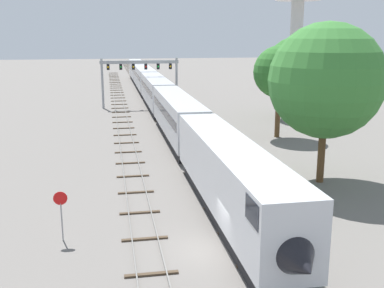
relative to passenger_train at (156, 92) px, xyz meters
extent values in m
plane|color=slate|center=(-2.00, -49.01, -2.61)|extent=(400.00, 400.00, 0.00)
cube|color=slate|center=(-0.72, 10.99, -2.53)|extent=(0.07, 200.00, 0.16)
cube|color=slate|center=(0.72, 10.99, -2.53)|extent=(0.07, 200.00, 0.16)
cube|color=#473828|center=(0.00, -51.01, -2.56)|extent=(2.60, 0.24, 0.10)
cube|color=#473828|center=(0.00, -47.01, -2.56)|extent=(2.60, 0.24, 0.10)
cube|color=#473828|center=(0.00, -43.01, -2.56)|extent=(2.60, 0.24, 0.10)
cube|color=#473828|center=(0.00, -39.01, -2.56)|extent=(2.60, 0.24, 0.10)
cube|color=#473828|center=(0.00, -35.01, -2.56)|extent=(2.60, 0.24, 0.10)
cube|color=#473828|center=(0.00, -31.01, -2.56)|extent=(2.60, 0.24, 0.10)
cube|color=#473828|center=(0.00, -27.01, -2.56)|extent=(2.60, 0.24, 0.10)
cube|color=#473828|center=(0.00, -23.01, -2.56)|extent=(2.60, 0.24, 0.10)
cube|color=#473828|center=(0.00, -19.01, -2.56)|extent=(2.60, 0.24, 0.10)
cube|color=#473828|center=(0.00, -15.01, -2.56)|extent=(2.60, 0.24, 0.10)
cube|color=#473828|center=(0.00, -11.01, -2.56)|extent=(2.60, 0.24, 0.10)
cube|color=#473828|center=(0.00, -7.01, -2.56)|extent=(2.60, 0.24, 0.10)
cube|color=#473828|center=(0.00, -3.01, -2.56)|extent=(2.60, 0.24, 0.10)
cube|color=#473828|center=(0.00, 0.99, -2.56)|extent=(2.60, 0.24, 0.10)
cube|color=#473828|center=(0.00, 4.99, -2.56)|extent=(2.60, 0.24, 0.10)
cube|color=#473828|center=(0.00, 8.99, -2.56)|extent=(2.60, 0.24, 0.10)
cube|color=#473828|center=(0.00, 12.99, -2.56)|extent=(2.60, 0.24, 0.10)
cube|color=#473828|center=(0.00, 16.99, -2.56)|extent=(2.60, 0.24, 0.10)
cube|color=#473828|center=(0.00, 20.99, -2.56)|extent=(2.60, 0.24, 0.10)
cube|color=#473828|center=(0.00, 24.99, -2.56)|extent=(2.60, 0.24, 0.10)
cube|color=#473828|center=(0.00, 28.99, -2.56)|extent=(2.60, 0.24, 0.10)
cube|color=#473828|center=(0.00, 32.99, -2.56)|extent=(2.60, 0.24, 0.10)
cube|color=#473828|center=(0.00, 36.99, -2.56)|extent=(2.60, 0.24, 0.10)
cube|color=#473828|center=(0.00, 40.99, -2.56)|extent=(2.60, 0.24, 0.10)
cube|color=#473828|center=(0.00, 44.99, -2.56)|extent=(2.60, 0.24, 0.10)
cube|color=#473828|center=(0.00, 48.99, -2.56)|extent=(2.60, 0.24, 0.10)
cube|color=#473828|center=(0.00, 52.99, -2.56)|extent=(2.60, 0.24, 0.10)
cube|color=#473828|center=(0.00, 56.99, -2.56)|extent=(2.60, 0.24, 0.10)
cube|color=#473828|center=(0.00, 60.99, -2.56)|extent=(2.60, 0.24, 0.10)
cube|color=#473828|center=(0.00, 64.99, -2.56)|extent=(2.60, 0.24, 0.10)
cube|color=#473828|center=(0.00, 68.99, -2.56)|extent=(2.60, 0.24, 0.10)
cube|color=#473828|center=(0.00, 72.99, -2.56)|extent=(2.60, 0.24, 0.10)
cube|color=#473828|center=(0.00, 76.99, -2.56)|extent=(2.60, 0.24, 0.10)
cube|color=#473828|center=(0.00, 80.99, -2.56)|extent=(2.60, 0.24, 0.10)
cube|color=#473828|center=(0.00, 84.99, -2.56)|extent=(2.60, 0.24, 0.10)
cube|color=#473828|center=(0.00, 88.99, -2.56)|extent=(2.60, 0.24, 0.10)
cube|color=#473828|center=(0.00, 92.99, -2.56)|extent=(2.60, 0.24, 0.10)
cube|color=#473828|center=(0.00, 96.99, -2.56)|extent=(2.60, 0.24, 0.10)
cube|color=#473828|center=(0.00, 100.99, -2.56)|extent=(2.60, 0.24, 0.10)
cube|color=#473828|center=(0.00, 104.99, -2.56)|extent=(2.60, 0.24, 0.10)
cube|color=#473828|center=(0.00, 108.99, -2.56)|extent=(2.60, 0.24, 0.10)
cube|color=slate|center=(-6.22, -9.01, -2.53)|extent=(0.07, 160.00, 0.16)
cube|color=slate|center=(-4.78, -9.01, -2.53)|extent=(0.07, 160.00, 0.16)
cube|color=#473828|center=(-5.50, -51.01, -2.56)|extent=(2.60, 0.24, 0.10)
cube|color=#473828|center=(-5.50, -47.01, -2.56)|extent=(2.60, 0.24, 0.10)
cube|color=#473828|center=(-5.50, -43.01, -2.56)|extent=(2.60, 0.24, 0.10)
cube|color=#473828|center=(-5.50, -39.01, -2.56)|extent=(2.60, 0.24, 0.10)
cube|color=#473828|center=(-5.50, -35.01, -2.56)|extent=(2.60, 0.24, 0.10)
cube|color=#473828|center=(-5.50, -31.01, -2.56)|extent=(2.60, 0.24, 0.10)
cube|color=#473828|center=(-5.50, -27.01, -2.56)|extent=(2.60, 0.24, 0.10)
cube|color=#473828|center=(-5.50, -23.01, -2.56)|extent=(2.60, 0.24, 0.10)
cube|color=#473828|center=(-5.50, -19.01, -2.56)|extent=(2.60, 0.24, 0.10)
cube|color=#473828|center=(-5.50, -15.01, -2.56)|extent=(2.60, 0.24, 0.10)
cube|color=#473828|center=(-5.50, -11.01, -2.56)|extent=(2.60, 0.24, 0.10)
cube|color=#473828|center=(-5.50, -7.01, -2.56)|extent=(2.60, 0.24, 0.10)
cube|color=#473828|center=(-5.50, -3.01, -2.56)|extent=(2.60, 0.24, 0.10)
cube|color=#473828|center=(-5.50, 0.99, -2.56)|extent=(2.60, 0.24, 0.10)
cube|color=#473828|center=(-5.50, 4.99, -2.56)|extent=(2.60, 0.24, 0.10)
cube|color=#473828|center=(-5.50, 8.99, -2.56)|extent=(2.60, 0.24, 0.10)
cube|color=#473828|center=(-5.50, 12.99, -2.56)|extent=(2.60, 0.24, 0.10)
cube|color=#473828|center=(-5.50, 16.99, -2.56)|extent=(2.60, 0.24, 0.10)
cube|color=#473828|center=(-5.50, 20.99, -2.56)|extent=(2.60, 0.24, 0.10)
cube|color=#473828|center=(-5.50, 24.99, -2.56)|extent=(2.60, 0.24, 0.10)
cube|color=#473828|center=(-5.50, 28.99, -2.56)|extent=(2.60, 0.24, 0.10)
cube|color=#473828|center=(-5.50, 32.99, -2.56)|extent=(2.60, 0.24, 0.10)
cube|color=#473828|center=(-5.50, 36.99, -2.56)|extent=(2.60, 0.24, 0.10)
cube|color=#473828|center=(-5.50, 40.99, -2.56)|extent=(2.60, 0.24, 0.10)
cube|color=#473828|center=(-5.50, 44.99, -2.56)|extent=(2.60, 0.24, 0.10)
cube|color=#473828|center=(-5.50, 48.99, -2.56)|extent=(2.60, 0.24, 0.10)
cube|color=#473828|center=(-5.50, 52.99, -2.56)|extent=(2.60, 0.24, 0.10)
cube|color=#473828|center=(-5.50, 56.99, -2.56)|extent=(2.60, 0.24, 0.10)
cube|color=#473828|center=(-5.50, 60.99, -2.56)|extent=(2.60, 0.24, 0.10)
cube|color=#473828|center=(-5.50, 64.99, -2.56)|extent=(2.60, 0.24, 0.10)
cube|color=#473828|center=(-5.50, 68.99, -2.56)|extent=(2.60, 0.24, 0.10)
cube|color=silver|center=(0.00, -44.51, 0.29)|extent=(3.00, 21.01, 3.80)
cone|color=black|center=(0.00, -55.21, -0.11)|extent=(2.88, 2.60, 2.88)
cube|color=black|center=(0.00, -53.81, 1.43)|extent=(3.04, 1.80, 1.10)
cube|color=black|center=(0.00, -44.51, -2.11)|extent=(2.52, 18.91, 1.00)
cube|color=#B7BABF|center=(0.00, -22.50, 0.29)|extent=(3.00, 21.01, 3.80)
cube|color=black|center=(0.00, -22.50, 0.69)|extent=(3.04, 19.33, 0.90)
cube|color=black|center=(0.00, -22.50, -2.11)|extent=(2.52, 18.91, 1.00)
cube|color=#B7BABF|center=(0.00, -0.49, 0.29)|extent=(3.00, 21.01, 3.80)
cube|color=black|center=(0.00, -0.49, 0.69)|extent=(3.04, 19.33, 0.90)
cube|color=black|center=(0.00, -0.49, -2.11)|extent=(2.52, 18.91, 1.00)
cube|color=#B7BABF|center=(0.00, 21.51, 0.29)|extent=(3.00, 21.01, 3.80)
cube|color=black|center=(0.00, 21.51, 0.69)|extent=(3.04, 19.33, 0.90)
cube|color=black|center=(0.00, 21.51, -2.11)|extent=(2.52, 18.91, 1.00)
cube|color=#B7BABF|center=(0.00, 43.52, 0.29)|extent=(3.00, 21.01, 3.80)
cube|color=black|center=(0.00, 43.52, 0.69)|extent=(3.04, 19.33, 0.90)
cube|color=black|center=(0.00, 43.52, -2.11)|extent=(2.52, 18.91, 1.00)
cylinder|color=#999BA0|center=(-8.00, 1.52, 1.21)|extent=(0.36, 0.36, 7.64)
cylinder|color=#999BA0|center=(3.50, 1.52, 1.21)|extent=(0.36, 0.36, 7.64)
cube|color=#999BA0|center=(-2.25, 1.52, 4.43)|extent=(12.10, 0.36, 0.50)
cube|color=black|center=(-7.04, 1.57, 3.73)|extent=(0.44, 0.32, 0.90)
sphere|color=yellow|center=(-7.04, 1.38, 3.73)|extent=(0.28, 0.28, 0.28)
cube|color=black|center=(-5.12, 1.57, 3.73)|extent=(0.44, 0.32, 0.90)
sphere|color=green|center=(-5.12, 1.38, 3.73)|extent=(0.28, 0.28, 0.28)
cube|color=black|center=(-3.21, 1.57, 3.73)|extent=(0.44, 0.32, 0.90)
sphere|color=yellow|center=(-3.21, 1.38, 3.73)|extent=(0.28, 0.28, 0.28)
cube|color=black|center=(-1.29, 1.57, 3.73)|extent=(0.44, 0.32, 0.90)
sphere|color=red|center=(-1.29, 1.38, 3.73)|extent=(0.28, 0.28, 0.28)
cube|color=black|center=(0.62, 1.57, 3.73)|extent=(0.44, 0.32, 0.90)
sphere|color=green|center=(0.62, 1.38, 3.73)|extent=(0.28, 0.28, 0.28)
cube|color=black|center=(2.54, 1.57, 3.73)|extent=(0.44, 0.32, 0.90)
sphere|color=yellow|center=(2.54, 1.38, 3.73)|extent=(0.28, 0.28, 0.28)
cylinder|color=beige|center=(31.71, 22.29, 6.35)|extent=(2.60, 2.60, 17.92)
cylinder|color=gray|center=(-10.00, -46.30, -1.51)|extent=(0.08, 0.08, 2.20)
cylinder|color=red|center=(-10.00, -46.32, -0.11)|extent=(0.76, 0.03, 0.76)
cylinder|color=brown|center=(11.24, -22.82, 0.01)|extent=(0.56, 0.56, 5.23)
sphere|color=#2D6B28|center=(11.24, -22.82, 4.62)|extent=(5.70, 5.70, 5.70)
cylinder|color=brown|center=(8.80, -38.89, -0.19)|extent=(0.56, 0.56, 4.85)
sphere|color=#387A33|center=(8.80, -38.89, 5.26)|extent=(8.64, 8.64, 8.64)
cylinder|color=brown|center=(17.71, -11.86, -0.60)|extent=(0.56, 0.56, 4.01)
sphere|color=#2D6B28|center=(17.71, -11.86, 4.27)|extent=(8.18, 8.18, 8.18)
camera|label=1|loc=(-7.19, -71.22, 8.63)|focal=43.52mm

